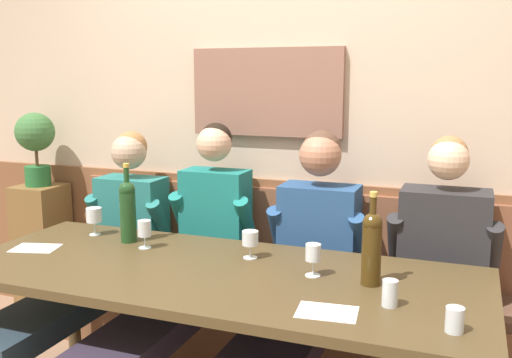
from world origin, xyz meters
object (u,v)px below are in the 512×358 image
at_px(person_right_seat, 437,300).
at_px(potted_plant, 35,140).
at_px(wall_bench, 269,311).
at_px(wine_glass_center_front, 144,230).
at_px(person_center_right_seat, 299,278).
at_px(person_center_left_seat, 94,258).
at_px(water_tumbler_right, 455,320).
at_px(wine_glass_mid_right, 313,255).
at_px(wine_bottle_amber_mid, 128,209).
at_px(wine_bottle_green_tall, 372,246).
at_px(wine_glass_center_rear, 250,240).
at_px(person_left_seat, 185,266).
at_px(water_tumbler_left, 390,293).
at_px(wine_glass_right_end, 94,216).
at_px(dining_table, 214,286).

bearing_deg(person_right_seat, potted_plant, 170.62).
xyz_separation_m(wall_bench, wine_glass_center_front, (-0.44, -0.55, 0.56)).
bearing_deg(person_center_right_seat, person_center_left_seat, -178.90).
xyz_separation_m(wine_glass_center_front, water_tumbler_right, (1.41, -0.43, -0.05)).
xyz_separation_m(wall_bench, wine_glass_mid_right, (0.41, -0.64, 0.57)).
relative_size(wine_bottle_amber_mid, wine_bottle_green_tall, 1.05).
height_order(wine_bottle_green_tall, potted_plant, potted_plant).
bearing_deg(person_right_seat, wall_bench, 157.27).
distance_m(person_center_right_seat, wine_glass_center_rear, 0.31).
distance_m(wall_bench, wine_glass_mid_right, 0.95).
distance_m(person_left_seat, water_tumbler_right, 1.43).
xyz_separation_m(wall_bench, water_tumbler_left, (0.75, -0.84, 0.52)).
bearing_deg(water_tumbler_right, person_right_seat, 97.68).
distance_m(person_right_seat, potted_plant, 2.57).
relative_size(wine_bottle_green_tall, water_tumbler_left, 3.85).
bearing_deg(wall_bench, person_center_right_seat, -52.98).
relative_size(wall_bench, person_center_left_seat, 1.93).
bearing_deg(wall_bench, person_right_seat, -22.73).
xyz_separation_m(wall_bench, person_center_right_seat, (0.28, -0.37, 0.35)).
relative_size(wine_glass_right_end, water_tumbler_right, 1.73).
height_order(wine_bottle_amber_mid, wine_bottle_green_tall, wine_bottle_amber_mid).
relative_size(wine_bottle_amber_mid, wine_glass_mid_right, 2.90).
xyz_separation_m(dining_table, potted_plant, (-1.58, 0.75, 0.49)).
relative_size(person_right_seat, wine_glass_center_rear, 10.59).
bearing_deg(wine_glass_center_rear, wine_glass_right_end, 175.52).
bearing_deg(wine_glass_mid_right, wine_bottle_amber_mid, 171.01).
bearing_deg(wine_bottle_amber_mid, person_center_right_seat, 7.62).
bearing_deg(water_tumbler_left, wine_glass_mid_right, 148.80).
distance_m(person_right_seat, wine_glass_right_end, 1.72).
bearing_deg(dining_table, wine_bottle_amber_mid, 158.02).
xyz_separation_m(person_left_seat, wine_glass_right_end, (-0.49, -0.06, 0.22)).
bearing_deg(person_left_seat, wall_bench, 50.95).
distance_m(person_left_seat, person_center_right_seat, 0.59).
xyz_separation_m(person_center_right_seat, wine_glass_mid_right, (0.14, -0.27, 0.21)).
height_order(person_center_left_seat, wine_glass_center_front, person_center_left_seat).
bearing_deg(potted_plant, wine_glass_right_end, -31.52).
relative_size(person_left_seat, person_center_right_seat, 0.99).
height_order(wine_glass_mid_right, water_tumbler_left, wine_glass_mid_right).
distance_m(person_left_seat, wine_bottle_amber_mid, 0.40).
bearing_deg(wine_bottle_green_tall, wine_glass_center_front, 174.73).
distance_m(person_right_seat, wine_glass_mid_right, 0.59).
bearing_deg(water_tumbler_left, person_left_seat, 156.74).
distance_m(person_right_seat, wine_bottle_green_tall, 0.47).
height_order(wine_glass_right_end, wine_glass_center_front, wine_glass_right_end).
height_order(person_center_left_seat, water_tumbler_right, person_center_left_seat).
xyz_separation_m(person_center_right_seat, water_tumbler_left, (0.47, -0.47, 0.17)).
relative_size(person_center_right_seat, wine_glass_center_front, 9.79).
height_order(person_center_left_seat, person_left_seat, person_left_seat).
bearing_deg(wine_glass_mid_right, potted_plant, 161.35).
xyz_separation_m(person_left_seat, water_tumbler_left, (1.07, -0.46, 0.17)).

